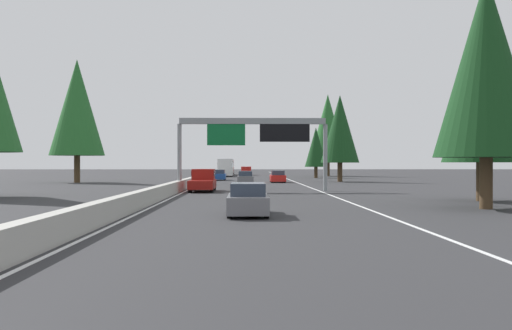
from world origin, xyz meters
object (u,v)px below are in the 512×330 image
object	(u,v)px
sedan_distant_a	(219,175)
conifer_right_foreground	(486,66)
conifer_right_near	(481,94)
conifer_left_mid	(77,108)
conifer_right_mid	(340,129)
conifer_right_far	(316,147)
sedan_near_right	(278,177)
sedan_mid_center	(245,178)
pickup_far_center	(203,180)
conifer_right_distant	(328,126)
sign_gantry_overhead	(255,133)
sedan_distant_b	(248,200)
bus_near_center	(226,167)
minivan_far_right	(246,170)
box_truck_mid_left	(228,167)

from	to	relation	value
sedan_distant_a	conifer_right_foreground	size ratio (longest dim) A/B	0.36
conifer_right_near	conifer_left_mid	world-z (taller)	conifer_left_mid
conifer_right_mid	conifer_right_far	size ratio (longest dim) A/B	1.36
conifer_right_mid	sedan_near_right	bearing A→B (deg)	106.96
sedan_mid_center	conifer_right_foreground	xyz separation A→B (m)	(-35.94, -12.38, 6.66)
pickup_far_center	sedan_near_right	xyz separation A→B (m)	(22.26, -7.52, -0.23)
conifer_right_distant	conifer_right_mid	bearing A→B (deg)	174.59
sign_gantry_overhead	conifer_right_distant	xyz separation A→B (m)	(56.06, -14.25, 4.19)
sign_gantry_overhead	conifer_right_far	world-z (taller)	conifer_right_far
sedan_distant_b	conifer_right_distant	size ratio (longest dim) A/B	0.29
conifer_right_far	bus_near_center	bearing A→B (deg)	50.12
conifer_right_foreground	conifer_right_mid	distance (m)	43.56
conifer_right_mid	conifer_right_far	xyz separation A→B (m)	(18.78, 0.76, -1.80)
sedan_near_right	conifer_left_mid	distance (m)	25.88
sedan_distant_a	conifer_right_near	size ratio (longest dim) A/B	0.40
sign_gantry_overhead	conifer_right_far	bearing A→B (deg)	-13.65
minivan_far_right	conifer_right_mid	xyz separation A→B (m)	(-40.92, -11.91, 5.78)
sedan_near_right	conifer_right_distant	xyz separation A→B (m)	(34.09, -11.06, 8.41)
conifer_right_mid	box_truck_mid_left	bearing A→B (deg)	19.81
conifer_right_distant	conifer_left_mid	bearing A→B (deg)	133.99
pickup_far_center	conifer_right_foreground	size ratio (longest dim) A/B	0.46
pickup_far_center	minivan_far_right	xyz separation A→B (m)	(65.64, -3.68, 0.04)
conifer_right_foreground	conifer_right_near	xyz separation A→B (m)	(6.16, -2.31, -0.70)
sedan_distant_b	conifer_right_distant	world-z (taller)	conifer_right_distant
sedan_mid_center	conifer_right_far	bearing A→B (deg)	-23.13
sedan_distant_b	pickup_far_center	distance (m)	22.54
conifer_right_foreground	conifer_left_mid	distance (m)	52.50
pickup_far_center	sedan_distant_a	size ratio (longest dim) A/B	1.27
sign_gantry_overhead	conifer_right_mid	xyz separation A→B (m)	(24.43, -11.25, 1.83)
pickup_far_center	bus_near_center	size ratio (longest dim) A/B	0.49
minivan_far_right	sedan_near_right	xyz separation A→B (m)	(-43.37, -3.84, -0.27)
sign_gantry_overhead	bus_near_center	distance (m)	55.86
sedan_near_right	sedan_mid_center	bearing A→B (deg)	142.45
bus_near_center	conifer_left_mid	world-z (taller)	conifer_left_mid
sign_gantry_overhead	sedan_mid_center	world-z (taller)	sign_gantry_overhead
sedan_near_right	conifer_right_foreground	size ratio (longest dim) A/B	0.36
sedan_distant_b	sedan_distant_a	size ratio (longest dim) A/B	1.00
sign_gantry_overhead	conifer_right_foreground	bearing A→B (deg)	-148.77
box_truck_mid_left	conifer_right_far	size ratio (longest dim) A/B	1.05
sedan_near_right	conifer_right_far	distance (m)	22.86
conifer_right_mid	conifer_left_mid	bearing A→B (deg)	94.67
bus_near_center	conifer_right_foreground	xyz separation A→B (m)	(-74.72, -15.93, 5.63)
sedan_distant_a	box_truck_mid_left	size ratio (longest dim) A/B	0.52
conifer_right_foreground	conifer_right_far	bearing A→B (deg)	1.02
conifer_right_mid	pickup_far_center	bearing A→B (deg)	147.77
bus_near_center	conifer_right_distant	world-z (taller)	conifer_right_distant
pickup_far_center	conifer_right_distant	xyz separation A→B (m)	(56.36, -18.58, 8.17)
conifer_right_foreground	sedan_distant_b	bearing A→B (deg)	105.50
sign_gantry_overhead	conifer_right_foreground	xyz separation A→B (m)	(-19.13, -11.60, 2.44)
sedan_near_right	conifer_left_mid	bearing A→B (deg)	90.47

